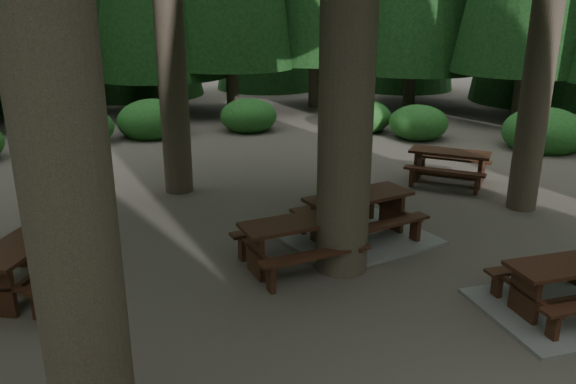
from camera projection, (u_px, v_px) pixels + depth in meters
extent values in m
plane|color=#585148|center=(297.00, 278.00, 8.88)|extent=(80.00, 80.00, 0.00)
cube|color=gray|center=(563.00, 310.00, 7.90)|extent=(2.28, 1.90, 0.05)
cube|color=#361B10|center=(571.00, 265.00, 7.68)|extent=(1.76, 0.73, 0.06)
cube|color=#361B10|center=(539.00, 266.00, 8.30)|extent=(1.74, 0.30, 0.05)
cube|color=#361B10|center=(524.00, 296.00, 7.62)|extent=(0.09, 0.53, 0.69)
cube|color=#361B10|center=(525.00, 292.00, 7.60)|extent=(0.12, 1.40, 0.06)
cube|color=#361B10|center=(565.00, 300.00, 7.86)|extent=(1.45, 0.12, 0.08)
cube|color=#361B10|center=(23.00, 243.00, 8.25)|extent=(1.39, 2.01, 0.06)
cube|color=#361B10|center=(65.00, 265.00, 8.27)|extent=(0.96, 1.83, 0.05)
cube|color=#361B10|center=(54.00, 248.00, 9.09)|extent=(0.56, 0.30, 0.75)
cube|color=#361B10|center=(53.00, 244.00, 9.07)|extent=(1.42, 0.66, 0.06)
cube|color=#361B10|center=(29.00, 279.00, 8.44)|extent=(0.68, 1.47, 0.08)
cube|color=gray|center=(357.00, 237.00, 10.38)|extent=(3.03, 2.73, 0.05)
cube|color=#361B10|center=(359.00, 196.00, 10.13)|extent=(2.13, 1.30, 0.07)
cube|color=#361B10|center=(337.00, 203.00, 10.77)|extent=(1.99, 0.82, 0.06)
cube|color=#361B10|center=(382.00, 225.00, 9.69)|extent=(1.99, 0.82, 0.06)
cube|color=#361B10|center=(322.00, 227.00, 9.88)|extent=(0.26, 0.61, 0.80)
cube|color=#361B10|center=(322.00, 223.00, 9.86)|extent=(0.54, 1.56, 0.07)
cube|color=#361B10|center=(392.00, 211.00, 10.65)|extent=(0.26, 0.61, 0.80)
cube|color=#361B10|center=(392.00, 208.00, 10.63)|extent=(0.54, 1.56, 0.07)
cube|color=#361B10|center=(358.00, 229.00, 10.33)|extent=(1.62, 0.55, 0.09)
cube|color=#361B10|center=(450.00, 152.00, 13.43)|extent=(1.89, 1.73, 0.06)
cube|color=#361B10|center=(453.00, 159.00, 14.06)|extent=(1.60, 1.37, 0.05)
cube|color=#361B10|center=(444.00, 171.00, 12.99)|extent=(1.60, 1.37, 0.05)
cube|color=#361B10|center=(418.00, 165.00, 13.85)|extent=(0.42, 0.49, 0.74)
cube|color=#361B10|center=(418.00, 163.00, 13.83)|extent=(1.00, 1.21, 0.06)
cube|color=#361B10|center=(480.00, 172.00, 13.26)|extent=(0.42, 0.49, 0.74)
cube|color=#361B10|center=(481.00, 170.00, 13.24)|extent=(1.00, 1.21, 0.06)
cube|color=#361B10|center=(448.00, 176.00, 13.61)|extent=(1.25, 1.04, 0.08)
cube|color=#361B10|center=(298.00, 223.00, 9.04)|extent=(1.96, 1.06, 0.06)
cube|color=#361B10|center=(282.00, 228.00, 9.67)|extent=(1.87, 0.60, 0.05)
cube|color=#361B10|center=(315.00, 255.00, 8.61)|extent=(1.87, 0.60, 0.05)
cube|color=#361B10|center=(256.00, 254.00, 8.87)|extent=(0.19, 0.57, 0.74)
cube|color=#361B10|center=(256.00, 250.00, 8.85)|extent=(0.36, 1.48, 0.06)
cube|color=#361B10|center=(337.00, 238.00, 9.47)|extent=(0.19, 0.57, 0.74)
cube|color=#361B10|center=(337.00, 235.00, 9.45)|extent=(0.36, 1.48, 0.06)
cube|color=#361B10|center=(298.00, 256.00, 9.23)|extent=(1.54, 0.37, 0.08)
ellipsoid|color=#1F5C20|center=(543.00, 135.00, 16.90)|extent=(2.42, 2.42, 1.49)
ellipsoid|color=#1F5C20|center=(418.00, 126.00, 18.26)|extent=(1.90, 1.90, 1.17)
ellipsoid|color=#1F5C20|center=(364.00, 119.00, 19.31)|extent=(1.84, 1.84, 1.13)
ellipsoid|color=#1F5C20|center=(249.00, 119.00, 19.41)|extent=(1.95, 1.95, 1.20)
ellipsoid|color=#1F5C20|center=(153.00, 124.00, 18.62)|extent=(2.31, 2.31, 1.42)
ellipsoid|color=#1F5C20|center=(83.00, 131.00, 17.52)|extent=(1.93, 1.93, 1.19)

